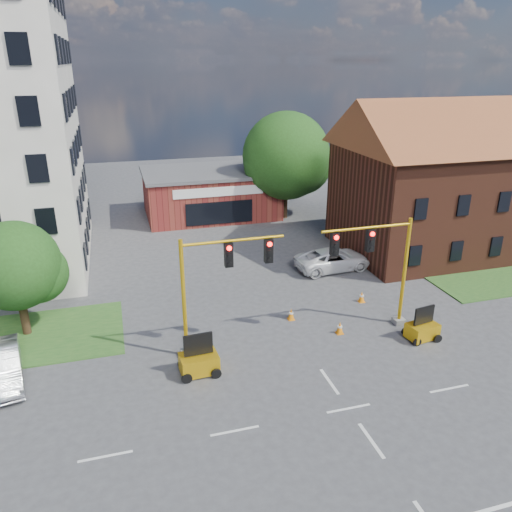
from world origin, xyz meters
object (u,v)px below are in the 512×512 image
object	(u,v)px
signal_mast_west	(217,281)
trailer_east	(422,329)
trailer_west	(199,362)
signal_mast_east	(379,262)
pickup_white	(333,259)

from	to	relation	value
signal_mast_west	trailer_east	xyz separation A→B (m)	(10.62, -1.83, -3.35)
trailer_west	trailer_east	xyz separation A→B (m)	(11.92, -0.17, -0.06)
trailer_west	trailer_east	distance (m)	11.92
signal_mast_east	trailer_west	size ratio (longest dim) A/B	3.08
pickup_white	signal_mast_east	bearing A→B (deg)	167.71
trailer_west	pickup_white	xyz separation A→B (m)	(11.32, 9.88, 0.12)
signal_mast_east	pickup_white	world-z (taller)	signal_mast_east
trailer_east	pickup_white	xyz separation A→B (m)	(-0.60, 10.05, 0.19)
signal_mast_east	trailer_east	xyz separation A→B (m)	(1.91, -1.83, -3.35)
signal_mast_east	trailer_west	distance (m)	10.67
signal_mast_east	trailer_east	bearing A→B (deg)	-43.80
trailer_east	signal_mast_west	bearing A→B (deg)	160.61
signal_mast_west	pickup_white	size ratio (longest dim) A/B	1.14
signal_mast_west	trailer_west	distance (m)	3.91
signal_mast_west	pickup_white	xyz separation A→B (m)	(10.01, 8.22, -3.17)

